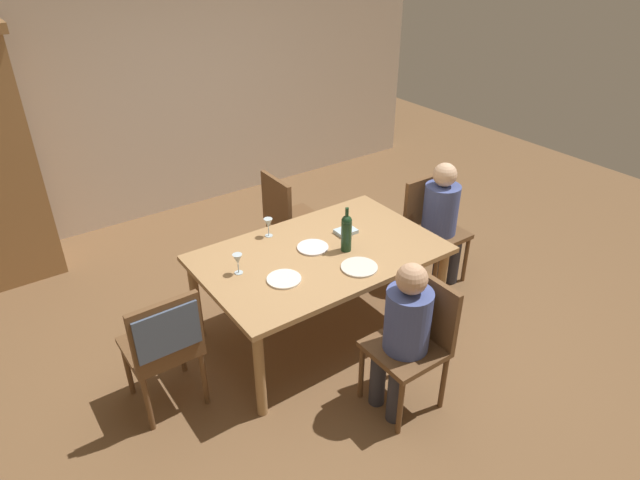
% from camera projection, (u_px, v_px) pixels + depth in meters
% --- Properties ---
extents(ground_plane, '(10.00, 10.00, 0.00)m').
position_uv_depth(ground_plane, '(320.00, 329.00, 4.38)').
color(ground_plane, brown).
extents(rear_room_partition, '(6.40, 0.12, 2.70)m').
position_uv_depth(rear_room_partition, '(165.00, 86.00, 5.65)').
color(rear_room_partition, beige).
rests_on(rear_room_partition, ground_plane).
extents(dining_table, '(1.76, 1.11, 0.72)m').
position_uv_depth(dining_table, '(320.00, 260.00, 4.06)').
color(dining_table, '#A87F51').
rests_on(dining_table, ground_plane).
extents(chair_near, '(0.44, 0.44, 0.92)m').
position_uv_depth(chair_near, '(416.00, 335.00, 3.50)').
color(chair_near, brown).
rests_on(chair_near, ground_plane).
extents(chair_right_end, '(0.44, 0.44, 0.92)m').
position_uv_depth(chair_right_end, '(431.00, 222.00, 4.81)').
color(chair_right_end, brown).
rests_on(chair_right_end, ground_plane).
extents(chair_left_end, '(0.44, 0.46, 0.92)m').
position_uv_depth(chair_left_end, '(165.00, 340.00, 3.37)').
color(chair_left_end, brown).
rests_on(chair_left_end, ground_plane).
extents(chair_far_right, '(0.44, 0.44, 0.92)m').
position_uv_depth(chair_far_right, '(288.00, 215.00, 4.93)').
color(chair_far_right, brown).
rests_on(chair_far_right, ground_plane).
extents(person_woman_host, '(0.33, 0.29, 1.10)m').
position_uv_depth(person_woman_host, '(404.00, 329.00, 3.39)').
color(person_woman_host, '#33333D').
rests_on(person_woman_host, ground_plane).
extents(person_man_bearded, '(0.30, 0.34, 1.12)m').
position_uv_depth(person_man_bearded, '(442.00, 216.00, 4.67)').
color(person_man_bearded, '#33333D').
rests_on(person_man_bearded, ground_plane).
extents(wine_bottle_tall_green, '(0.08, 0.08, 0.35)m').
position_uv_depth(wine_bottle_tall_green, '(346.00, 232.00, 3.97)').
color(wine_bottle_tall_green, '#19381E').
rests_on(wine_bottle_tall_green, dining_table).
extents(wine_glass_near_left, '(0.07, 0.07, 0.15)m').
position_uv_depth(wine_glass_near_left, '(238.00, 260.00, 3.73)').
color(wine_glass_near_left, silver).
rests_on(wine_glass_near_left, dining_table).
extents(wine_glass_centre, '(0.07, 0.07, 0.15)m').
position_uv_depth(wine_glass_centre, '(268.00, 224.00, 4.17)').
color(wine_glass_centre, silver).
rests_on(wine_glass_centre, dining_table).
extents(dinner_plate_host, '(0.23, 0.23, 0.01)m').
position_uv_depth(dinner_plate_host, '(313.00, 247.00, 4.06)').
color(dinner_plate_host, white).
rests_on(dinner_plate_host, dining_table).
extents(dinner_plate_guest_left, '(0.24, 0.24, 0.01)m').
position_uv_depth(dinner_plate_guest_left, '(284.00, 279.00, 3.70)').
color(dinner_plate_guest_left, white).
rests_on(dinner_plate_guest_left, dining_table).
extents(dinner_plate_guest_right, '(0.26, 0.26, 0.01)m').
position_uv_depth(dinner_plate_guest_right, '(359.00, 267.00, 3.83)').
color(dinner_plate_guest_right, silver).
rests_on(dinner_plate_guest_right, dining_table).
extents(folded_napkin, '(0.16, 0.12, 0.03)m').
position_uv_depth(folded_napkin, '(346.00, 231.00, 4.26)').
color(folded_napkin, '#ADC6D6').
rests_on(folded_napkin, dining_table).
extents(handbag, '(0.17, 0.30, 0.22)m').
position_uv_depth(handbag, '(327.00, 241.00, 5.36)').
color(handbag, brown).
rests_on(handbag, ground_plane).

